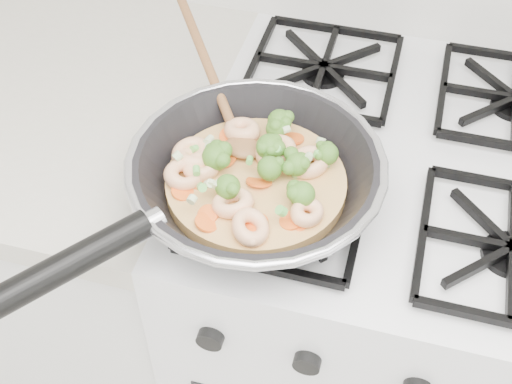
# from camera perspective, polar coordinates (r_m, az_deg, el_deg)

# --- Properties ---
(stove) EXTENTS (0.60, 0.60, 0.92)m
(stove) POSITION_cam_1_polar(r_m,az_deg,el_deg) (1.35, 9.30, -10.45)
(stove) COLOR white
(stove) RESTS_ON ground
(skillet) EXTENTS (0.39, 0.57, 0.11)m
(skillet) POSITION_cam_1_polar(r_m,az_deg,el_deg) (0.87, -0.35, 1.34)
(skillet) COLOR black
(skillet) RESTS_ON stove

